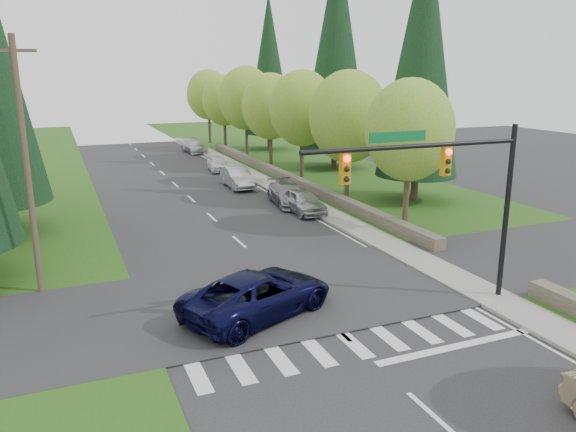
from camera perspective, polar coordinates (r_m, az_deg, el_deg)
ground at (r=16.61m, az=12.33°, el=-17.35°), size 120.00×120.00×0.00m
grass_east at (r=38.97m, az=11.44°, el=1.43°), size 14.00×110.00×0.06m
cross_street at (r=22.86m, az=0.81°, el=-7.79°), size 120.00×8.00×0.10m
sidewalk_east at (r=37.74m, az=2.02°, el=1.34°), size 1.80×80.00×0.13m
curb_east at (r=37.40m, az=0.83°, el=1.22°), size 0.20×80.00×0.13m
stone_wall_north at (r=45.52m, az=-0.21°, el=4.00°), size 0.70×40.00×0.70m
traffic_signal at (r=20.72m, az=15.99°, el=3.69°), size 8.70×0.37×6.80m
utility_pole at (r=23.69m, az=-25.02°, el=4.58°), size 1.60×0.24×10.00m
decid_tree_0 at (r=31.06m, az=12.25°, el=8.52°), size 4.80×4.80×8.37m
decid_tree_1 at (r=37.03m, az=6.18°, el=10.00°), size 5.20×5.20×8.80m
decid_tree_2 at (r=43.20m, az=1.43°, el=10.89°), size 5.00×5.00×8.82m
decid_tree_3 at (r=49.72m, az=-1.80°, el=11.06°), size 5.00×5.00×8.55m
decid_tree_4 at (r=56.32m, az=-4.29°, el=11.84°), size 5.40×5.40×9.18m
decid_tree_5 at (r=62.96m, az=-6.51°, el=11.59°), size 4.80×4.80×8.30m
decid_tree_6 at (r=69.72m, az=-8.08°, el=12.10°), size 5.20×5.20×8.86m
conifer_e_a at (r=38.59m, az=13.47°, el=15.81°), size 5.44×5.44×17.80m
conifer_e_b at (r=51.12m, az=4.93°, el=16.87°), size 6.12×6.12×19.80m
conifer_e_c at (r=63.49m, az=-1.95°, el=15.09°), size 5.10×5.10×16.80m
suv_navy at (r=20.58m, az=-3.04°, el=-7.91°), size 6.59×4.92×1.66m
parked_car_a at (r=35.25m, az=1.48°, el=1.54°), size 1.87×4.44×1.50m
parked_car_b at (r=37.40m, az=-0.01°, el=2.25°), size 2.58×5.14×1.43m
parked_car_c at (r=43.06m, az=-5.14°, el=3.89°), size 1.69×4.67×1.53m
parked_car_d at (r=50.47m, az=-7.14°, el=5.30°), size 2.04×4.10×1.34m
parked_car_e at (r=62.51m, az=-9.48°, el=7.03°), size 2.21×4.96×1.42m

